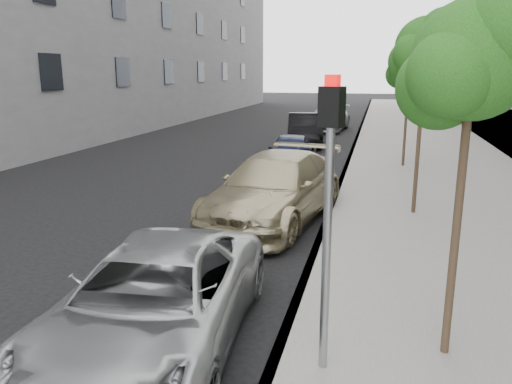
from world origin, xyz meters
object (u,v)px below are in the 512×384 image
at_px(signal_pole, 329,195).
at_px(tree_far, 410,66).
at_px(tree_mid, 427,47).
at_px(sedan_rear, 329,118).
at_px(suv, 275,188).
at_px(tree_near, 476,60).
at_px(minivan, 154,302).
at_px(sedan_blue, 290,152).
at_px(sedan_black, 305,129).

bearing_deg(signal_pole, tree_far, 103.74).
relative_size(tree_mid, sedan_rear, 0.92).
relative_size(suv, sedan_rear, 1.06).
xyz_separation_m(tree_near, minivan, (-3.64, -0.60, -2.99)).
bearing_deg(suv, signal_pole, -64.17).
bearing_deg(sedan_blue, sedan_rear, 84.08).
distance_m(tree_near, signal_pole, 2.16).
bearing_deg(sedan_blue, suv, -88.70).
height_order(tree_far, sedan_blue, tree_far).
relative_size(sedan_blue, sedan_rear, 0.73).
relative_size(suv, sedan_blue, 1.45).
relative_size(tree_near, tree_mid, 0.91).
xyz_separation_m(tree_far, signal_pole, (-1.47, -13.68, -1.50)).
height_order(signal_pole, minivan, signal_pole).
relative_size(tree_near, sedan_black, 0.93).
height_order(tree_near, suv, tree_near).
height_order(tree_near, tree_far, tree_far).
bearing_deg(sedan_rear, tree_far, -67.19).
height_order(tree_far, signal_pole, tree_far).
height_order(sedan_blue, sedan_black, sedan_black).
bearing_deg(suv, minivan, -83.89).
bearing_deg(tree_mid, sedan_black, 110.70).
bearing_deg(signal_pole, tree_mid, 98.31).
relative_size(tree_far, signal_pole, 1.32).
xyz_separation_m(sedan_black, sedan_rear, (0.48, 6.64, -0.02)).
bearing_deg(tree_near, suv, 121.23).
bearing_deg(minivan, signal_pole, -6.63).
bearing_deg(tree_near, sedan_rear, 99.06).
distance_m(tree_mid, tree_far, 6.51).
relative_size(tree_near, suv, 0.79).
relative_size(tree_far, sedan_black, 0.95).
bearing_deg(tree_mid, tree_far, 90.00).
relative_size(tree_far, sedan_blue, 1.17).
distance_m(tree_far, sedan_rear, 12.93).
height_order(minivan, sedan_black, sedan_black).
relative_size(tree_mid, minivan, 0.99).
bearing_deg(tree_mid, suv, -163.07).
bearing_deg(tree_far, suv, -113.89).
bearing_deg(tree_far, sedan_blue, -167.00).
relative_size(minivan, sedan_rear, 0.94).
distance_m(minivan, sedan_rear, 25.54).
relative_size(sedan_blue, sedan_black, 0.81).
relative_size(minivan, suv, 0.88).
xyz_separation_m(tree_near, tree_mid, (0.00, 6.50, 0.41)).
height_order(tree_near, sedan_black, tree_near).
xyz_separation_m(signal_pole, sedan_black, (-2.99, 18.97, -1.47)).
xyz_separation_m(minivan, sedan_blue, (-0.46, 12.66, -0.03)).
xyz_separation_m(signal_pole, suv, (-1.86, 6.16, -1.43)).
xyz_separation_m(tree_near, sedan_rear, (-3.97, 24.93, -2.91)).
distance_m(signal_pole, sedan_black, 19.26).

